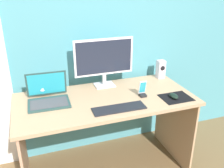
{
  "coord_description": "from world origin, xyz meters",
  "views": [
    {
      "loc": [
        -0.56,
        -1.78,
        1.68
      ],
      "look_at": [
        0.05,
        -0.02,
        0.88
      ],
      "focal_mm": 40.0,
      "sensor_mm": 36.0,
      "label": 1
    }
  ],
  "objects_px": {
    "monitor": "(104,60)",
    "phone_in_dock": "(143,91)",
    "speaker_right": "(161,69)",
    "laptop": "(48,97)",
    "fishbowl": "(42,84)",
    "keyboard_external": "(119,108)",
    "mouse": "(174,96)"
  },
  "relations": [
    {
      "from": "keyboard_external",
      "to": "mouse",
      "type": "distance_m",
      "value": 0.49
    },
    {
      "from": "monitor",
      "to": "keyboard_external",
      "type": "relative_size",
      "value": 1.31
    },
    {
      "from": "speaker_right",
      "to": "phone_in_dock",
      "type": "xyz_separation_m",
      "value": [
        -0.35,
        -0.32,
        -0.04
      ]
    },
    {
      "from": "laptop",
      "to": "phone_in_dock",
      "type": "height_order",
      "value": "laptop"
    },
    {
      "from": "monitor",
      "to": "speaker_right",
      "type": "height_order",
      "value": "monitor"
    },
    {
      "from": "speaker_right",
      "to": "keyboard_external",
      "type": "height_order",
      "value": "speaker_right"
    },
    {
      "from": "monitor",
      "to": "fishbowl",
      "type": "height_order",
      "value": "monitor"
    },
    {
      "from": "mouse",
      "to": "phone_in_dock",
      "type": "relative_size",
      "value": 0.72
    },
    {
      "from": "keyboard_external",
      "to": "phone_in_dock",
      "type": "distance_m",
      "value": 0.31
    },
    {
      "from": "laptop",
      "to": "monitor",
      "type": "bearing_deg",
      "value": 17.74
    },
    {
      "from": "keyboard_external",
      "to": "mouse",
      "type": "relative_size",
      "value": 4.12
    },
    {
      "from": "keyboard_external",
      "to": "fishbowl",
      "type": "bearing_deg",
      "value": 138.83
    },
    {
      "from": "monitor",
      "to": "mouse",
      "type": "xyz_separation_m",
      "value": [
        0.46,
        -0.44,
        -0.23
      ]
    },
    {
      "from": "monitor",
      "to": "fishbowl",
      "type": "xyz_separation_m",
      "value": [
        -0.56,
        0.01,
        -0.17
      ]
    },
    {
      "from": "laptop",
      "to": "fishbowl",
      "type": "bearing_deg",
      "value": 99.64
    },
    {
      "from": "monitor",
      "to": "laptop",
      "type": "xyz_separation_m",
      "value": [
        -0.52,
        -0.17,
        -0.2
      ]
    },
    {
      "from": "keyboard_external",
      "to": "mouse",
      "type": "height_order",
      "value": "mouse"
    },
    {
      "from": "monitor",
      "to": "phone_in_dock",
      "type": "xyz_separation_m",
      "value": [
        0.24,
        -0.32,
        -0.2
      ]
    },
    {
      "from": "monitor",
      "to": "keyboard_external",
      "type": "xyz_separation_m",
      "value": [
        -0.03,
        -0.46,
        -0.25
      ]
    },
    {
      "from": "speaker_right",
      "to": "monitor",
      "type": "bearing_deg",
      "value": -179.23
    },
    {
      "from": "speaker_right",
      "to": "fishbowl",
      "type": "distance_m",
      "value": 1.14
    },
    {
      "from": "laptop",
      "to": "keyboard_external",
      "type": "bearing_deg",
      "value": -30.72
    },
    {
      "from": "mouse",
      "to": "keyboard_external",
      "type": "bearing_deg",
      "value": -177.52
    },
    {
      "from": "speaker_right",
      "to": "laptop",
      "type": "height_order",
      "value": "laptop"
    },
    {
      "from": "keyboard_external",
      "to": "monitor",
      "type": "bearing_deg",
      "value": 87.5
    },
    {
      "from": "mouse",
      "to": "laptop",
      "type": "bearing_deg",
      "value": 164.57
    },
    {
      "from": "monitor",
      "to": "phone_in_dock",
      "type": "relative_size",
      "value": 3.92
    },
    {
      "from": "speaker_right",
      "to": "phone_in_dock",
      "type": "relative_size",
      "value": 1.29
    },
    {
      "from": "laptop",
      "to": "mouse",
      "type": "distance_m",
      "value": 1.03
    },
    {
      "from": "keyboard_external",
      "to": "phone_in_dock",
      "type": "height_order",
      "value": "phone_in_dock"
    },
    {
      "from": "keyboard_external",
      "to": "speaker_right",
      "type": "bearing_deg",
      "value": 38.33
    },
    {
      "from": "monitor",
      "to": "speaker_right",
      "type": "distance_m",
      "value": 0.61
    }
  ]
}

